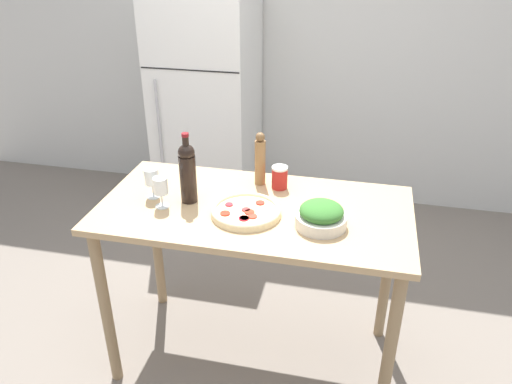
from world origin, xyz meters
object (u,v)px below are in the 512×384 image
object	(u,v)px
pepper_mill	(260,159)
wine_bottle	(188,171)
wine_glass_near	(161,188)
wine_glass_far	(152,178)
salt_canister	(280,177)
salad_bowl	(321,216)
homemade_pizza	(246,211)
refrigerator	(207,107)

from	to	relation	value
pepper_mill	wine_bottle	bearing A→B (deg)	-138.88
wine_glass_near	wine_glass_far	distance (m)	0.11
pepper_mill	salt_canister	distance (m)	0.13
wine_glass_near	wine_glass_far	world-z (taller)	same
salad_bowl	salt_canister	xyz separation A→B (m)	(-0.24, 0.32, 0.01)
pepper_mill	salad_bowl	world-z (taller)	pepper_mill
wine_glass_near	homemade_pizza	distance (m)	0.41
wine_glass_near	homemade_pizza	world-z (taller)	wine_glass_near
wine_glass_far	pepper_mill	xyz separation A→B (m)	(0.48, 0.26, 0.03)
wine_glass_near	wine_glass_far	size ratio (longest dim) A/B	1.00
wine_glass_far	homemade_pizza	bearing A→B (deg)	-7.93
wine_bottle	pepper_mill	world-z (taller)	wine_bottle
wine_glass_far	salt_canister	distance (m)	0.63
salt_canister	salad_bowl	bearing A→B (deg)	-52.93
homemade_pizza	salad_bowl	bearing A→B (deg)	-4.03
homemade_pizza	salt_canister	bearing A→B (deg)	71.10
salad_bowl	homemade_pizza	world-z (taller)	salad_bowl
pepper_mill	homemade_pizza	world-z (taller)	pepper_mill
wine_glass_near	pepper_mill	bearing A→B (deg)	40.36
homemade_pizza	pepper_mill	bearing A→B (deg)	90.81
wine_glass_near	homemade_pizza	xyz separation A→B (m)	(0.40, 0.01, -0.08)
refrigerator	wine_glass_far	distance (m)	1.66
wine_glass_far	pepper_mill	distance (m)	0.54
salad_bowl	salt_canister	distance (m)	0.40
wine_bottle	salad_bowl	world-z (taller)	wine_bottle
refrigerator	wine_glass_far	world-z (taller)	refrigerator
refrigerator	homemade_pizza	xyz separation A→B (m)	(0.73, -1.70, 0.10)
salad_bowl	wine_glass_near	bearing A→B (deg)	179.24
wine_glass_near	pepper_mill	world-z (taller)	pepper_mill
salt_canister	pepper_mill	bearing A→B (deg)	165.97
pepper_mill	salad_bowl	xyz separation A→B (m)	(0.35, -0.35, -0.08)
refrigerator	salt_canister	size ratio (longest dim) A/B	14.76
pepper_mill	salad_bowl	distance (m)	0.50
wine_bottle	wine_glass_near	xyz separation A→B (m)	(-0.11, -0.08, -0.06)
pepper_mill	salt_canister	world-z (taller)	pepper_mill
wine_glass_far	salt_canister	xyz separation A→B (m)	(0.58, 0.23, -0.05)
salad_bowl	salt_canister	size ratio (longest dim) A/B	1.95
wine_glass_far	pepper_mill	size ratio (longest dim) A/B	0.54
salt_canister	homemade_pizza	bearing A→B (deg)	-108.90
wine_glass_far	pepper_mill	bearing A→B (deg)	28.27
pepper_mill	wine_glass_near	bearing A→B (deg)	-139.64
wine_bottle	salt_canister	xyz separation A→B (m)	(0.40, 0.23, -0.10)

